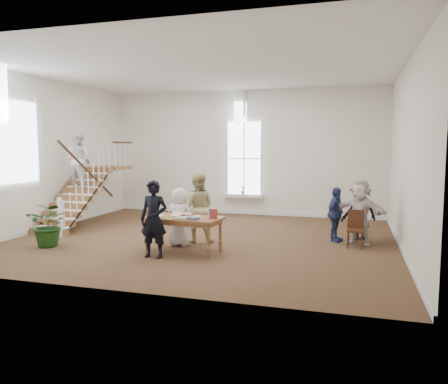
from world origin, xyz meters
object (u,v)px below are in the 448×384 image
(woman_cluster_a, at_px, (336,214))
(floor_plant, at_px, (49,225))
(library_table, at_px, (183,221))
(person_yellow, at_px, (197,208))
(woman_cluster_c, at_px, (360,212))
(side_chair, at_px, (355,227))
(elderly_woman, at_px, (179,217))
(police_officer, at_px, (154,219))
(woman_cluster_b, at_px, (359,211))

(woman_cluster_a, distance_m, floor_plant, 7.29)
(library_table, distance_m, person_yellow, 1.12)
(woman_cluster_c, height_order, side_chair, woman_cluster_c)
(woman_cluster_a, height_order, woman_cluster_c, woman_cluster_c)
(person_yellow, bearing_deg, elderly_woman, 45.78)
(police_officer, bearing_deg, woman_cluster_a, 36.37)
(library_table, distance_m, elderly_woman, 0.70)
(woman_cluster_b, distance_m, floor_plant, 8.01)
(person_yellow, xyz_separation_m, woman_cluster_b, (4.03, 1.57, -0.14))
(woman_cluster_b, bearing_deg, woman_cluster_c, 62.10)
(police_officer, distance_m, elderly_woman, 1.26)
(library_table, height_order, floor_plant, floor_plant)
(woman_cluster_a, relative_size, side_chair, 1.56)
(person_yellow, bearing_deg, woman_cluster_c, 179.55)
(police_officer, relative_size, woman_cluster_c, 1.04)
(police_officer, bearing_deg, library_table, 54.82)
(floor_plant, bearing_deg, library_table, 6.55)
(elderly_woman, xyz_separation_m, person_yellow, (0.30, 0.50, 0.18))
(elderly_woman, height_order, person_yellow, person_yellow)
(police_officer, relative_size, elderly_woman, 1.20)
(police_officer, height_order, woman_cluster_c, police_officer)
(woman_cluster_a, bearing_deg, woman_cluster_c, -86.33)
(elderly_woman, distance_m, person_yellow, 0.61)
(police_officer, xyz_separation_m, elderly_woman, (0.10, 1.25, -0.14))
(floor_plant, bearing_deg, woman_cluster_b, 22.48)
(woman_cluster_b, bearing_deg, elderly_woman, -2.39)
(police_officer, distance_m, floor_plant, 3.00)
(woman_cluster_c, bearing_deg, library_table, -122.38)
(police_officer, relative_size, woman_cluster_a, 1.22)
(floor_plant, bearing_deg, woman_cluster_c, 18.06)
(police_officer, distance_m, woman_cluster_c, 5.17)
(police_officer, bearing_deg, floor_plant, 174.72)
(elderly_woman, bearing_deg, woman_cluster_c, -160.14)
(police_officer, xyz_separation_m, woman_cluster_b, (4.43, 3.32, -0.11))
(elderly_woman, height_order, floor_plant, elderly_woman)
(woman_cluster_a, distance_m, woman_cluster_c, 0.64)
(woman_cluster_c, bearing_deg, floor_plant, -131.23)
(woman_cluster_c, distance_m, side_chair, 0.46)
(person_yellow, height_order, floor_plant, person_yellow)
(library_table, relative_size, side_chair, 2.03)
(library_table, bearing_deg, woman_cluster_c, 32.28)
(library_table, relative_size, person_yellow, 1.03)
(library_table, distance_m, woman_cluster_b, 4.79)
(police_officer, height_order, side_chair, police_officer)
(elderly_woman, height_order, side_chair, elderly_woman)
(woman_cluster_a, relative_size, woman_cluster_c, 0.85)
(police_officer, relative_size, side_chair, 1.89)
(elderly_woman, distance_m, woman_cluster_b, 4.80)
(person_yellow, height_order, woman_cluster_b, person_yellow)
(police_officer, xyz_separation_m, woman_cluster_c, (4.43, 2.67, -0.03))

